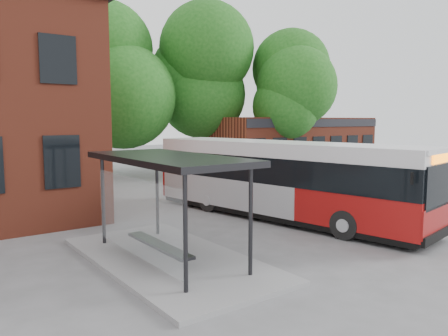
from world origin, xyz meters
TOP-DOWN VIEW (x-y plane):
  - ground at (0.00, 0.00)m, footprint 100.00×100.00m
  - shop_row at (15.00, 14.00)m, footprint 14.00×6.20m
  - bus_shelter at (-4.50, -1.00)m, footprint 3.60×7.00m
  - bike_rail at (9.28, 10.00)m, footprint 5.20×0.10m
  - tree_1 at (1.00, 17.00)m, footprint 7.92×7.92m
  - tree_2 at (8.00, 16.00)m, footprint 7.92×7.92m
  - tree_3 at (13.00, 12.00)m, footprint 7.04×7.04m
  - city_bus at (1.58, 1.05)m, footprint 4.41×11.95m
  - bicycle_0 at (7.11, 10.07)m, footprint 1.90×1.08m
  - bicycle_1 at (6.92, 9.29)m, footprint 1.89×0.74m
  - bicycle_2 at (9.08, 10.54)m, footprint 1.62×1.00m
  - bicycle_3 at (8.70, 10.74)m, footprint 1.90×0.72m
  - bicycle_4 at (8.87, 9.34)m, footprint 1.91×1.07m
  - bicycle_5 at (10.68, 10.76)m, footprint 1.83×1.01m
  - bicycle_6 at (11.49, 10.57)m, footprint 1.67×0.63m
  - bicycle_7 at (11.38, 9.07)m, footprint 1.78×1.01m
  - bicycle_extra_0 at (11.52, 10.18)m, footprint 1.92×0.98m

SIDE VIEW (x-z plane):
  - ground at x=0.00m, z-range 0.00..0.00m
  - bike_rail at x=9.28m, z-range 0.00..0.38m
  - bicycle_2 at x=9.08m, z-range 0.00..0.81m
  - bicycle_6 at x=11.49m, z-range 0.00..0.87m
  - bicycle_0 at x=7.11m, z-range 0.00..0.94m
  - bicycle_4 at x=8.87m, z-range 0.00..0.95m
  - bicycle_7 at x=11.38m, z-range 0.00..1.03m
  - bicycle_5 at x=10.68m, z-range 0.00..1.06m
  - bicycle_1 at x=6.92m, z-range 0.00..1.10m
  - bicycle_extra_0 at x=11.52m, z-range 0.00..1.11m
  - bicycle_3 at x=8.70m, z-range 0.00..1.11m
  - bus_shelter at x=-4.50m, z-range 0.00..2.90m
  - city_bus at x=1.58m, z-range 0.00..2.97m
  - shop_row at x=15.00m, z-range 0.00..4.00m
  - tree_3 at x=13.00m, z-range 0.00..9.28m
  - tree_1 at x=1.00m, z-range 0.00..10.40m
  - tree_2 at x=8.00m, z-range 0.00..11.00m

